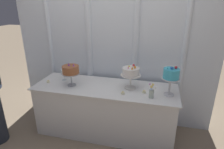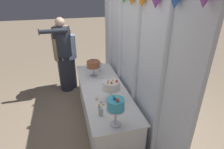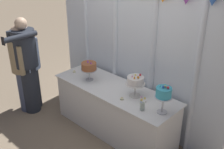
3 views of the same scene
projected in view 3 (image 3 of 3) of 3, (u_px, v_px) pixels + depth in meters
ground_plane at (110, 133)px, 4.35m from camera, size 24.00×24.00×0.00m
draped_curtain at (134, 38)px, 4.05m from camera, size 3.11×0.20×2.59m
cake_table at (115, 110)px, 4.25m from camera, size 2.01×0.69×0.76m
cake_display_leftmost at (89, 67)px, 4.23m from camera, size 0.25×0.25×0.34m
cake_display_center at (135, 81)px, 3.79m from camera, size 0.28×0.28×0.34m
cake_display_rightmost at (164, 94)px, 3.40m from camera, size 0.22×0.22×0.39m
wine_glass at (88, 66)px, 4.50m from camera, size 0.08×0.08×0.17m
flower_vase at (142, 105)px, 3.54m from camera, size 0.10×0.08×0.19m
tealight_far_left at (74, 72)px, 4.58m from camera, size 0.05×0.05×0.04m
tealight_near_left at (122, 99)px, 3.80m from camera, size 0.05×0.05×0.04m
tealight_near_right at (142, 103)px, 3.70m from camera, size 0.05×0.05×0.04m
guest_man_dark_suit at (29, 66)px, 4.73m from camera, size 0.52×0.52×1.49m
guest_girl_blue_dress at (26, 63)px, 4.54m from camera, size 0.52×0.68×1.67m
guest_man_pink_jacket at (23, 67)px, 4.63m from camera, size 0.52×0.52×1.54m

